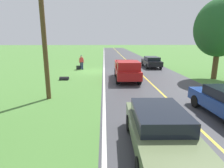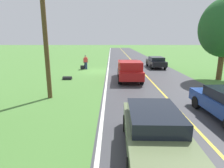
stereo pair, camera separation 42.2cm
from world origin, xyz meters
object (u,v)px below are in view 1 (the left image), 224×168
Objects in this scene: suitcase_carried at (78,68)px; tree_far_side_near at (220,28)px; pickup_truck_passing at (127,70)px; sedan_near_oncoming at (151,62)px; sedan_ahead_same_lane at (160,129)px; hitchhiker_walking at (82,61)px; utility_pole_roadside at (43,30)px.

tree_far_side_near is at bearing 65.76° from suitcase_carried.
sedan_near_oncoming is at bearing -118.11° from pickup_truck_passing.
suitcase_carried is 0.11× the size of sedan_ahead_same_lane.
pickup_truck_passing is at bearing 126.33° from hitchhiker_walking.
suitcase_carried is at bearing -51.02° from pickup_truck_passing.
suitcase_carried is 12.26m from utility_pole_roadside.
tree_far_side_near is at bearing -126.93° from sedan_ahead_same_lane.
suitcase_carried is 15.49m from tree_far_side_near.
hitchhiker_walking is at bearing 8.04° from sedan_near_oncoming.
hitchhiker_walking is 18.12m from sedan_ahead_same_lane.
pickup_truck_passing is 10.97m from sedan_ahead_same_lane.
sedan_ahead_same_lane is (8.56, 11.38, -3.85)m from tree_far_side_near.
sedan_near_oncoming is 0.53× the size of utility_pole_roadside.
pickup_truck_passing is (-5.25, 6.48, 0.73)m from suitcase_carried.
tree_far_side_near is 9.33m from sedan_near_oncoming.
tree_far_side_near reaches higher than suitcase_carried.
utility_pole_roadside reaches higher than tree_far_side_near.
pickup_truck_passing is at bearing 61.89° from sedan_near_oncoming.
sedan_near_oncoming is (-9.01, -1.27, -0.23)m from hitchhiker_walking.
suitcase_carried is 0.07× the size of tree_far_side_near.
utility_pole_roadside reaches higher than suitcase_carried.
hitchhiker_walking is 0.40× the size of sedan_near_oncoming.
sedan_ahead_same_lane is at bearing 88.79° from pickup_truck_passing.
hitchhiker_walking is 0.39× the size of sedan_ahead_same_lane.
sedan_ahead_same_lane is 1.01× the size of sedan_near_oncoming.
tree_far_side_near is (-8.32, -0.42, 3.63)m from pickup_truck_passing.
suitcase_carried is at bearing 8.17° from sedan_near_oncoming.
tree_far_side_near is (-13.57, 6.06, 4.36)m from suitcase_carried.
suitcase_carried is 0.11× the size of sedan_near_oncoming.
pickup_truck_passing is 0.76× the size of tree_far_side_near.
sedan_near_oncoming is at bearing -60.85° from tree_far_side_near.
utility_pole_roadside is at bearing 86.42° from hitchhiker_walking.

